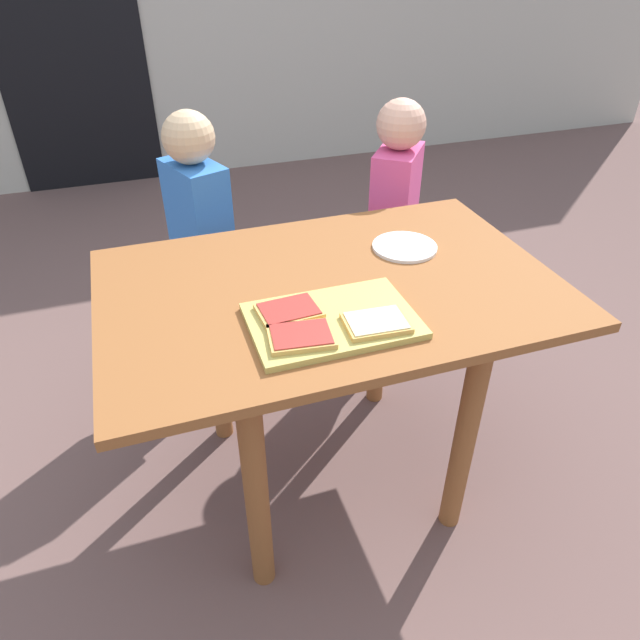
% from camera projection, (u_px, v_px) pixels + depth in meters
% --- Properties ---
extents(ground_plane, '(16.00, 16.00, 0.00)m').
position_uv_depth(ground_plane, '(328.00, 472.00, 1.92)').
color(ground_plane, brown).
extents(house_door, '(0.90, 0.02, 2.00)m').
position_uv_depth(house_door, '(64.00, 25.00, 3.46)').
color(house_door, black).
rests_on(house_door, ground).
extents(dining_table, '(1.19, 0.78, 0.74)m').
position_uv_depth(dining_table, '(330.00, 322.00, 1.57)').
color(dining_table, brown).
rests_on(dining_table, ground).
extents(cutting_board, '(0.39, 0.26, 0.02)m').
position_uv_depth(cutting_board, '(332.00, 321.00, 1.35)').
color(cutting_board, tan).
rests_on(cutting_board, dining_table).
extents(pizza_slice_far_left, '(0.15, 0.12, 0.02)m').
position_uv_depth(pizza_slice_far_left, '(289.00, 311.00, 1.35)').
color(pizza_slice_far_left, '#DEA952').
rests_on(pizza_slice_far_left, cutting_board).
extents(pizza_slice_near_left, '(0.16, 0.12, 0.02)m').
position_uv_depth(pizza_slice_near_left, '(301.00, 336.00, 1.27)').
color(pizza_slice_near_left, '#DEA952').
rests_on(pizza_slice_near_left, cutting_board).
extents(pizza_slice_near_right, '(0.15, 0.12, 0.02)m').
position_uv_depth(pizza_slice_near_right, '(376.00, 323.00, 1.31)').
color(pizza_slice_near_right, '#DEA952').
rests_on(pizza_slice_near_right, cutting_board).
extents(plate_white_right, '(0.19, 0.19, 0.01)m').
position_uv_depth(plate_white_right, '(405.00, 247.00, 1.66)').
color(plate_white_right, white).
rests_on(plate_white_right, dining_table).
extents(child_left, '(0.21, 0.27, 1.03)m').
position_uv_depth(child_left, '(201.00, 236.00, 2.04)').
color(child_left, '#4B2B53').
rests_on(child_left, ground).
extents(child_right, '(0.26, 0.28, 1.03)m').
position_uv_depth(child_right, '(394.00, 218.00, 2.17)').
color(child_right, '#472C72').
rests_on(child_right, ground).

